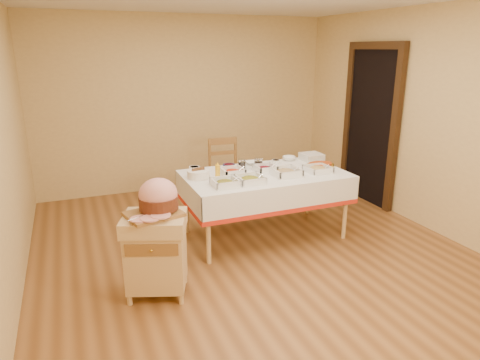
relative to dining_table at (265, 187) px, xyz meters
name	(u,v)px	position (x,y,z in m)	size (l,w,h in m)	color
room_shell	(252,133)	(-0.30, -0.30, 0.70)	(5.00, 5.00, 5.00)	brown
doorway	(371,123)	(1.90, 0.60, 0.51)	(0.09, 1.10, 2.20)	black
dining_table	(265,187)	(0.00, 0.00, 0.00)	(1.82, 1.02, 0.76)	#E2BB7C
butcher_cart	(156,250)	(-1.41, -0.78, -0.17)	(0.65, 0.60, 0.75)	#E2BB7C
dining_chair	(226,173)	(-0.10, 1.03, -0.11)	(0.46, 0.44, 0.95)	olive
ham_on_board	(158,199)	(-1.37, -0.75, 0.28)	(0.47, 0.45, 0.31)	olive
serving_dish_a	(225,183)	(-0.58, -0.27, 0.20)	(0.26, 0.26, 0.11)	white
serving_dish_b	(250,179)	(-0.30, -0.26, 0.20)	(0.27, 0.27, 0.11)	white
serving_dish_c	(286,172)	(0.18, -0.16, 0.20)	(0.29, 0.29, 0.12)	white
serving_dish_d	(318,169)	(0.59, -0.17, 0.19)	(0.26, 0.26, 0.10)	white
serving_dish_e	(233,172)	(-0.36, 0.08, 0.20)	(0.25, 0.24, 0.12)	white
serving_dish_f	(265,168)	(0.04, 0.07, 0.20)	(0.24, 0.23, 0.11)	white
small_bowl_left	(194,169)	(-0.72, 0.37, 0.19)	(0.12, 0.12, 0.06)	white
small_bowl_mid	(229,166)	(-0.32, 0.31, 0.20)	(0.14, 0.14, 0.06)	navy
small_bowl_right	(276,162)	(0.30, 0.32, 0.19)	(0.10, 0.10, 0.05)	white
bowl_white_imported	(252,163)	(0.02, 0.41, 0.18)	(0.16, 0.16, 0.04)	white
bowl_small_imported	(289,158)	(0.53, 0.42, 0.19)	(0.16, 0.16, 0.05)	white
preserve_jar_left	(242,164)	(-0.17, 0.28, 0.21)	(0.09, 0.09, 0.11)	silver
preserve_jar_right	(258,164)	(0.02, 0.22, 0.22)	(0.10, 0.10, 0.13)	silver
mustard_bottle	(218,170)	(-0.55, 0.06, 0.24)	(0.05, 0.05, 0.17)	gold
bread_basket	(198,174)	(-0.75, 0.10, 0.21)	(0.24, 0.24, 0.11)	white
plate_stack	(312,157)	(0.79, 0.31, 0.21)	(0.25, 0.25, 0.09)	white
brass_platter	(320,165)	(0.73, 0.01, 0.18)	(0.35, 0.25, 0.05)	gold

